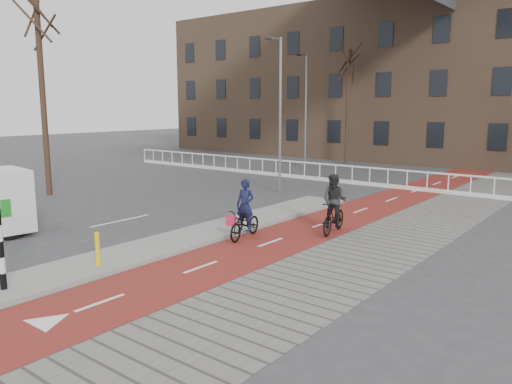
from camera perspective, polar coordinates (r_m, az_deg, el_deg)
The scene contains 13 objects.
ground at distance 12.91m, azimuth -17.51°, elevation -9.11°, with size 120.00×120.00×0.00m, color #38383A.
bike_lane at distance 19.33m, azimuth 10.54°, elevation -2.57°, with size 2.50×60.00×0.01m, color maroon.
sidewalk at distance 18.24m, azimuth 18.35°, elevation -3.65°, with size 3.00×60.00×0.01m, color slate.
curb_island at distance 15.84m, azimuth -6.95°, elevation -5.00°, with size 1.80×16.00×0.12m, color gray.
bollard at distance 13.17m, azimuth -17.65°, elevation -6.23°, with size 0.12×0.12×0.86m, color yellow.
cyclist_near at distance 15.51m, azimuth -1.25°, elevation -3.08°, with size 0.95×1.86×1.86m.
cyclist_far at distance 16.27m, azimuth 8.91°, elevation -1.94°, with size 0.91×1.85×1.93m.
railing at distance 28.47m, azimuth 5.55°, elevation 2.10°, with size 28.00×0.10×0.99m.
townhouse_row at distance 41.13m, azimuth 19.97°, elevation 14.40°, with size 46.00×10.00×15.90m.
tree_left at distance 24.89m, azimuth -23.18°, elevation 9.87°, with size 0.26×0.26×8.93m, color black.
tree_mid at distance 36.57m, azimuth 10.45°, elevation 9.49°, with size 0.26×0.26×8.03m, color black.
streetlight_near at distance 23.54m, azimuth 2.79°, elevation 8.55°, with size 0.12×0.12×7.18m, color slate.
streetlight_left at distance 33.71m, azimuth 5.72°, elevation 9.12°, with size 0.12×0.12×7.46m, color slate.
Camera 1 is at (10.21, -6.77, 4.07)m, focal length 35.00 mm.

